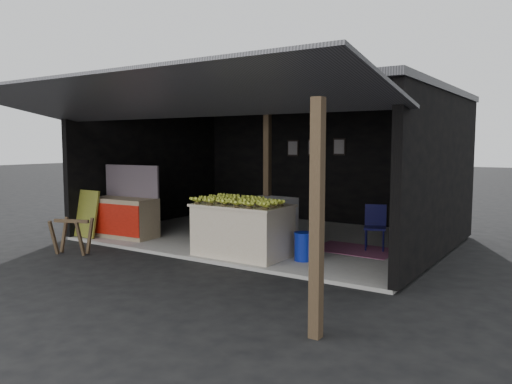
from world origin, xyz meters
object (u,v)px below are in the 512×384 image
Objects in this scene: water_barrel at (303,247)px; plastic_chair at (375,223)px; sawhorse at (72,233)px; neighbor_stall at (124,215)px; banana_table at (242,230)px; white_crate at (272,221)px.

water_barrel is 0.54× the size of plastic_chair.
neighbor_stall is at bearing 81.57° from sawhorse.
plastic_chair is at bearing 15.10° from neighbor_stall.
water_barrel is (3.86, 1.71, -0.13)m from sawhorse.
banana_table is 3.13m from neighbor_stall.
white_crate is at bearing 21.39° from sawhorse.
banana_table is at bearing -165.96° from water_barrel.
sawhorse is 0.90× the size of plastic_chair.
white_crate is 0.62× the size of neighbor_stall.
neighbor_stall reaches higher than sawhorse.
white_crate reaches higher than water_barrel.
white_crate is 3.25m from neighbor_stall.
plastic_chair is at bearing 14.86° from sawhorse.
white_crate reaches higher than plastic_chair.
sawhorse is at bearing -132.59° from white_crate.
banana_table is at bearing -6.03° from neighbor_stall.
sawhorse is at bearing -156.08° from water_barrel.
neighbor_stall is 3.34× the size of water_barrel.
plastic_chair reaches higher than sawhorse.
white_crate is 1.24× the size of sawhorse.
water_barrel is (1.11, -0.79, -0.24)m from white_crate.
banana_table reaches higher than plastic_chair.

